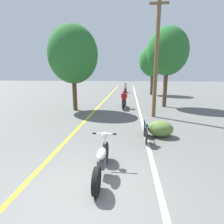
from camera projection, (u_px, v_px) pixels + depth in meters
name	position (u px, v px, depth m)	size (l,w,h in m)	color
ground_plane	(89.00, 193.00, 4.10)	(120.00, 120.00, 0.00)	#60605E
lane_stripe_center	(102.00, 103.00, 16.64)	(0.14, 48.00, 0.01)	yellow
lane_stripe_edge	(138.00, 103.00, 16.31)	(0.14, 48.00, 0.01)	white
utility_pole	(156.00, 57.00, 10.49)	(1.10, 0.24, 7.22)	brown
roadside_tree_right_near	(167.00, 52.00, 13.74)	(3.25, 2.92, 6.31)	#513A23
roadside_tree_right_far	(153.00, 61.00, 21.96)	(3.37, 3.03, 6.23)	#513A23
roadside_tree_left	(73.00, 55.00, 12.46)	(3.57, 3.21, 6.11)	#513A23
roadside_bush	(160.00, 129.00, 7.72)	(1.10, 0.88, 0.70)	#5B7A38
motorcycle_foreground	(102.00, 160.00, 4.75)	(0.71, 2.16, 1.03)	black
motorcycle_rider_lead	(124.00, 102.00, 13.84)	(0.50, 2.14, 1.42)	black
motorcycle_rider_far	(125.00, 89.00, 25.37)	(0.50, 1.99, 1.40)	black
bicycle_parked	(145.00, 132.00, 7.27)	(0.44, 1.66, 0.81)	black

